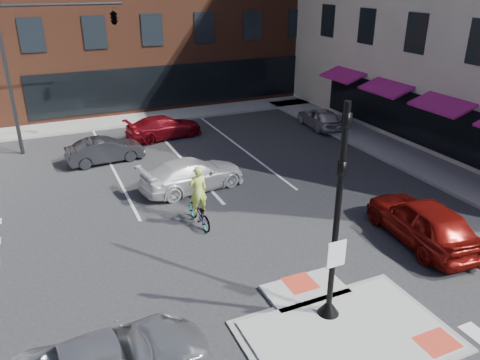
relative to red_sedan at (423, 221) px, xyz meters
name	(u,v)px	position (x,y,z in m)	size (l,w,h in m)	color
ground	(336,325)	(-5.29, -2.47, -0.81)	(120.00, 120.00, 0.00)	#28282B
refuge_island	(342,330)	(-5.29, -2.72, -0.76)	(5.40, 4.65, 0.13)	gray
sidewalk_e	(396,151)	(5.51, 7.53, -0.74)	(3.00, 24.00, 0.15)	gray
sidewalk_n	(187,112)	(-2.29, 19.53, -0.74)	(26.00, 3.00, 0.15)	gray
building_far_left	(42,12)	(-9.29, 49.53, 4.19)	(10.00, 12.00, 10.00)	slate
signal_pole	(335,243)	(-5.29, -2.07, 1.54)	(0.60, 0.60, 5.98)	black
mast_arm_signal	(86,29)	(-8.76, 15.53, 5.39)	(6.10, 2.24, 8.00)	black
red_sedan	(423,221)	(0.00, 0.00, 0.00)	(1.92, 4.78, 1.63)	maroon
white_pickup	(193,174)	(-5.93, 7.58, -0.13)	(1.92, 4.72, 1.37)	silver
bg_car_dark	(105,150)	(-8.91, 12.49, -0.19)	(1.33, 3.81, 1.25)	#27272C
bg_car_silver	(320,118)	(4.21, 13.02, -0.17)	(1.52, 3.77, 1.29)	silver
bg_car_red	(164,127)	(-5.14, 15.06, -0.17)	(1.80, 4.43, 1.29)	maroon
cyclist	(199,206)	(-6.79, 4.37, -0.02)	(0.78, 1.94, 2.37)	#3F3F44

